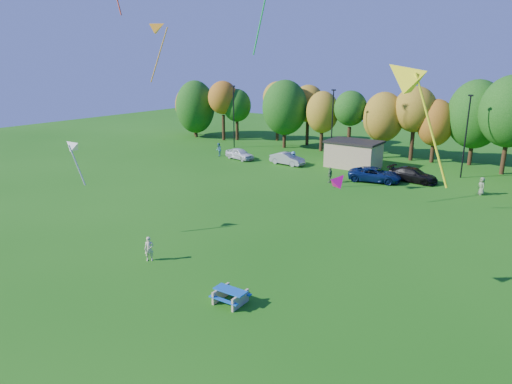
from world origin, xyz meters
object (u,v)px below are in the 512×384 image
Objects in this scene: picnic_table at (230,295)px; kite_flyer at (149,249)px; car_a at (240,154)px; car_b at (287,159)px; car_c at (375,175)px; car_d at (413,175)px.

picnic_table is 7.76m from kite_flyer.
picnic_table is 1.14× the size of kite_flyer.
car_b reaches higher than car_a.
car_d is at bearing -67.59° from car_c.
car_a is 0.95× the size of car_b.
car_c is (12.04, -1.69, 0.02)m from car_b.
car_b is 0.87× the size of car_d.
car_d is (15.40, 0.63, 0.01)m from car_b.
car_d is at bearing -84.05° from car_b.
car_b is (6.85, 0.87, 0.01)m from car_a.
kite_flyer is at bearing 158.83° from car_c.
kite_flyer is at bearing 169.34° from picnic_table.
kite_flyer is at bearing 170.68° from car_d.
car_a is 0.82× the size of car_d.
car_c is 1.06× the size of car_d.
car_a is 22.30m from car_d.
picnic_table is at bearing -132.71° from car_a.
kite_flyer reaches higher than car_a.
car_b is 15.42m from car_d.
car_d is at bearing -75.36° from car_a.
kite_flyer is 0.36× the size of car_b.
car_b reaches higher than picnic_table.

